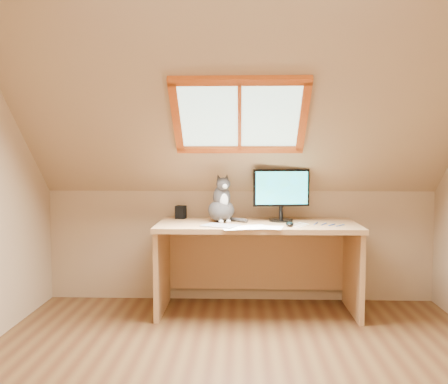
{
  "coord_description": "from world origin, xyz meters",
  "views": [
    {
      "loc": [
        0.01,
        -2.76,
        1.34
      ],
      "look_at": [
        -0.12,
        1.0,
        1.05
      ],
      "focal_mm": 40.0,
      "sensor_mm": 36.0,
      "label": 1
    }
  ],
  "objects": [
    {
      "name": "room_shell",
      "position": [
        0.0,
        -0.09,
        1.43
      ],
      "size": [
        3.52,
        3.52,
        2.41
      ],
      "color": "tan",
      "rests_on": "ground"
    },
    {
      "name": "desk",
      "position": [
        0.15,
        1.45,
        0.53
      ],
      "size": [
        1.67,
        0.73,
        0.76
      ],
      "color": "tan",
      "rests_on": "ground"
    },
    {
      "name": "monitor",
      "position": [
        0.36,
        1.49,
        1.02
      ],
      "size": [
        0.48,
        0.2,
        0.45
      ],
      "color": "black",
      "rests_on": "desk"
    },
    {
      "name": "cat",
      "position": [
        -0.15,
        1.44,
        0.91
      ],
      "size": [
        0.3,
        0.33,
        0.41
      ],
      "color": "#3A3533",
      "rests_on": "desk"
    },
    {
      "name": "desk_speaker",
      "position": [
        -0.52,
        1.63,
        0.82
      ],
      "size": [
        0.1,
        0.1,
        0.12
      ],
      "primitive_type": "cube",
      "rotation": [
        0.0,
        0.0,
        -0.3
      ],
      "color": "black",
      "rests_on": "desk"
    },
    {
      "name": "graphics_tablet",
      "position": [
        -0.15,
        1.16,
        0.77
      ],
      "size": [
        0.33,
        0.29,
        0.01
      ],
      "primitive_type": "cube",
      "rotation": [
        0.0,
        0.0,
        -0.45
      ],
      "color": "#B2B2B7",
      "rests_on": "desk"
    },
    {
      "name": "mouse",
      "position": [
        0.4,
        1.2,
        0.78
      ],
      "size": [
        0.07,
        0.12,
        0.04
      ],
      "primitive_type": "ellipsoid",
      "rotation": [
        0.0,
        0.0,
        -0.05
      ],
      "color": "black",
      "rests_on": "desk"
    },
    {
      "name": "papers",
      "position": [
        0.09,
        1.12,
        0.76
      ],
      "size": [
        0.35,
        0.3,
        0.01
      ],
      "color": "white",
      "rests_on": "desk"
    },
    {
      "name": "cables",
      "position": [
        0.62,
        1.26,
        0.77
      ],
      "size": [
        0.51,
        0.26,
        0.01
      ],
      "color": "silver",
      "rests_on": "desk"
    }
  ]
}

